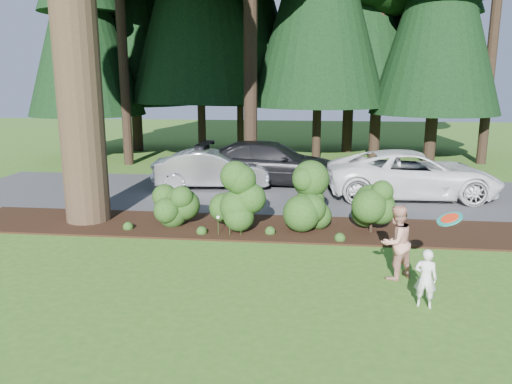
{
  "coord_description": "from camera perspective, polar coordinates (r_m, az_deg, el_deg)",
  "views": [
    {
      "loc": [
        1.79,
        -9.9,
        4.04
      ],
      "look_at": [
        0.43,
        2.06,
        1.3
      ],
      "focal_mm": 35.0,
      "sensor_mm": 36.0,
      "label": 1
    }
  ],
  "objects": [
    {
      "name": "ground",
      "position": [
        10.84,
        -3.55,
        -9.08
      ],
      "size": [
        80.0,
        80.0,
        0.0
      ],
      "primitive_type": "plane",
      "color": "#34611B",
      "rests_on": "ground"
    },
    {
      "name": "mulch_bed",
      "position": [
        13.87,
        -1.23,
        -4.01
      ],
      "size": [
        16.0,
        2.5,
        0.05
      ],
      "primitive_type": "cube",
      "color": "black",
      "rests_on": "ground"
    },
    {
      "name": "driveway",
      "position": [
        17.95,
        0.57,
        -0.14
      ],
      "size": [
        22.0,
        6.0,
        0.03
      ],
      "primitive_type": "cube",
      "color": "#38383A",
      "rests_on": "ground"
    },
    {
      "name": "shrub_row",
      "position": [
        13.48,
        1.93,
        -1.06
      ],
      "size": [
        6.53,
        1.6,
        1.61
      ],
      "color": "#1F3E13",
      "rests_on": "ground"
    },
    {
      "name": "lily_cluster",
      "position": [
        12.97,
        -3.06,
        -3.06
      ],
      "size": [
        0.69,
        0.09,
        0.57
      ],
      "color": "#1F3E13",
      "rests_on": "ground"
    },
    {
      "name": "car_silver_wagon",
      "position": [
        18.74,
        -5.1,
        2.62
      ],
      "size": [
        4.44,
        1.96,
        1.42
      ],
      "primitive_type": "imported",
      "rotation": [
        0.0,
        0.0,
        1.68
      ],
      "color": "silver",
      "rests_on": "driveway"
    },
    {
      "name": "car_white_suv",
      "position": [
        17.96,
        17.47,
        1.95
      ],
      "size": [
        5.92,
        2.94,
        1.61
      ],
      "primitive_type": "imported",
      "rotation": [
        0.0,
        0.0,
        1.62
      ],
      "color": "white",
      "rests_on": "driveway"
    },
    {
      "name": "car_dark_suv",
      "position": [
        19.45,
        1.68,
        3.35
      ],
      "size": [
        5.65,
        2.38,
        1.63
      ],
      "primitive_type": "imported",
      "rotation": [
        0.0,
        0.0,
        1.55
      ],
      "color": "black",
      "rests_on": "driveway"
    },
    {
      "name": "child",
      "position": [
        9.57,
        18.81,
        -9.31
      ],
      "size": [
        0.45,
        0.36,
        1.1
      ],
      "primitive_type": "imported",
      "rotation": [
        0.0,
        0.0,
        2.88
      ],
      "color": "white",
      "rests_on": "ground"
    },
    {
      "name": "adult",
      "position": [
        10.64,
        15.7,
        -5.55
      ],
      "size": [
        0.96,
        0.92,
        1.55
      ],
      "primitive_type": "imported",
      "rotation": [
        0.0,
        0.0,
        3.78
      ],
      "color": "#B63618",
      "rests_on": "ground"
    },
    {
      "name": "frisbee",
      "position": [
        9.54,
        21.26,
        -2.87
      ],
      "size": [
        0.45,
        0.45,
        0.27
      ],
      "color": "#18877C",
      "rests_on": "ground"
    }
  ]
}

